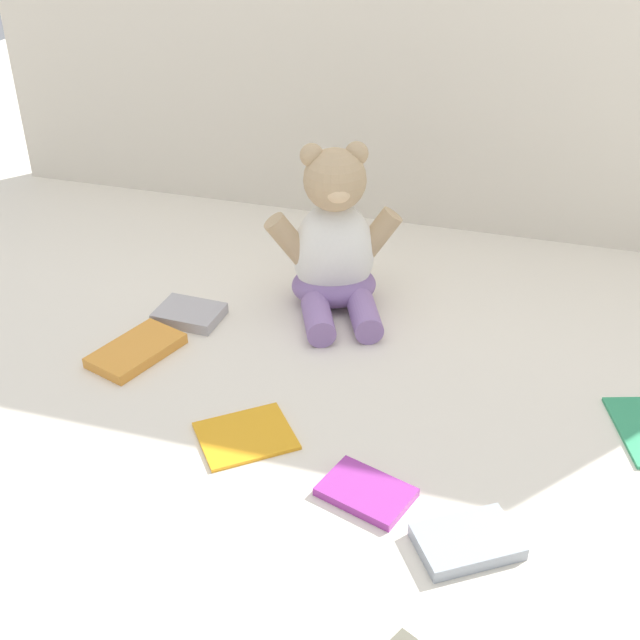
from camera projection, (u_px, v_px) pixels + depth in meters
The scene contains 8 objects.
ground_plane at pixel (352, 345), 1.18m from camera, with size 3.20×3.20×0.00m, color silver.
backdrop_drape at pixel (426, 2), 1.34m from camera, with size 1.62×0.03×0.78m, color beige.
teddy_bear at pixel (335, 248), 1.24m from camera, with size 0.21×0.22×0.26m.
book_case_0 at pixel (136, 350), 1.16m from camera, with size 0.08×0.13×0.02m, color orange.
book_case_2 at pixel (246, 434), 1.01m from camera, with size 0.09×0.11×0.01m, color orange.
book_case_3 at pixel (189, 314), 1.24m from camera, with size 0.07×0.10×0.02m, color #A4A0A2.
book_case_4 at pixel (366, 492), 0.92m from camera, with size 0.07×0.10×0.01m, color #973392.
book_case_5 at pixel (467, 542), 0.85m from camera, with size 0.07×0.11×0.02m, color #9098A3.
Camera 1 is at (0.24, -0.95, 0.66)m, focal length 45.88 mm.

